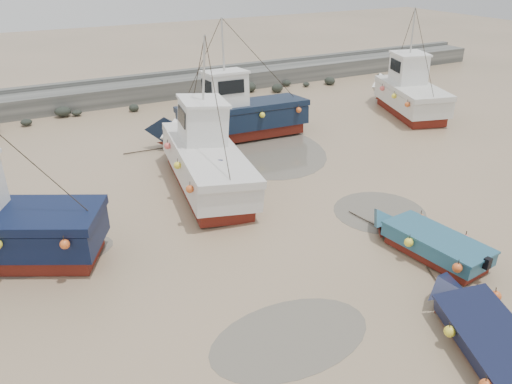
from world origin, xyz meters
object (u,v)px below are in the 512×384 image
Objects in this scene: dinghy_1 at (487,329)px; cabin_boat_3 at (408,91)px; cabin_boat_1 at (201,155)px; person at (220,202)px; dinghy_2 at (427,239)px; cabin_boat_2 at (233,115)px.

cabin_boat_3 is at bearing 73.85° from dinghy_1.
cabin_boat_1 is 5.69× the size of person.
dinghy_2 reaches higher than person.
cabin_boat_2 is at bearing -164.56° from cabin_boat_3.
cabin_boat_2 is at bearing -159.58° from person.
cabin_boat_2 is 5.40× the size of person.
dinghy_1 is 17.35m from cabin_boat_2.
dinghy_1 is 20.98m from cabin_boat_3.
cabin_boat_3 reaches higher than dinghy_2.
person is at bearing -83.02° from cabin_boat_1.
dinghy_2 is at bearing -111.97° from cabin_boat_3.
person is (-0.07, -2.00, -1.32)m from cabin_boat_1.
dinghy_2 is 0.54× the size of cabin_boat_1.
cabin_boat_3 is (12.81, 16.60, 0.83)m from dinghy_1.
cabin_boat_1 reaches higher than dinghy_1.
cabin_boat_3 is at bearing -90.06° from cabin_boat_2.
cabin_boat_1 reaches higher than person.
dinghy_2 is at bearing 84.38° from person.
cabin_boat_1 is at bearing -131.93° from person.
person is at bearing 116.14° from dinghy_2.
cabin_boat_1 is (-4.51, 8.70, 0.77)m from dinghy_2.
cabin_boat_1 is 5.91m from cabin_boat_2.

